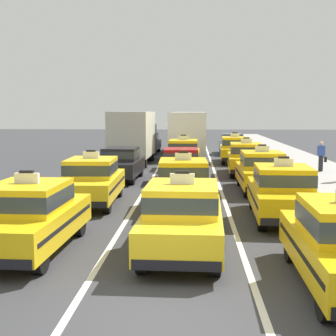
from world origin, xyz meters
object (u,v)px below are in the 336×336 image
at_px(taxi_left_second, 92,180).
at_px(sedan_left_fifth, 147,142).
at_px(sedan_center_sixth, 188,137).
at_px(pedestrian_trailing, 321,156).
at_px(taxi_right_third, 261,170).
at_px(taxi_center_second, 183,182).
at_px(bus_center_fifth, 188,131).
at_px(taxi_left_nearest, 30,216).
at_px(box_truck_left_fourth, 134,135).
at_px(taxi_right_fifth, 235,149).
at_px(sedan_right_sixth, 232,143).
at_px(sedan_left_third, 121,163).
at_px(sedan_center_third, 181,164).
at_px(taxi_center_fourth, 183,153).
at_px(taxi_center_nearest, 182,217).
at_px(taxi_right_fourth, 246,158).
at_px(taxi_right_second, 282,191).

relative_size(taxi_left_second, sedan_left_fifth, 1.06).
xyz_separation_m(sedan_center_sixth, pedestrian_trailing, (7.23, -19.82, 0.08)).
relative_size(sedan_center_sixth, taxi_right_third, 0.94).
relative_size(taxi_center_second, pedestrian_trailing, 2.94).
bearing_deg(bus_center_fifth, taxi_left_nearest, -97.44).
relative_size(box_truck_left_fourth, taxi_right_fifth, 1.52).
relative_size(box_truck_left_fourth, sedan_right_sixth, 1.63).
bearing_deg(taxi_left_nearest, pedestrian_trailing, 54.70).
height_order(sedan_left_third, pedestrian_trailing, pedestrian_trailing).
xyz_separation_m(sedan_center_third, taxi_right_third, (3.39, -2.54, 0.03)).
distance_m(taxi_left_nearest, sedan_left_third, 11.99).
bearing_deg(bus_center_fifth, sedan_left_fifth, 160.93).
bearing_deg(taxi_center_fourth, taxi_center_nearest, -88.91).
bearing_deg(sedan_left_fifth, pedestrian_trailing, -49.58).
bearing_deg(taxi_left_second, bus_center_fifth, 81.09).
distance_m(sedan_center_third, sedan_right_sixth, 15.42).
bearing_deg(taxi_center_fourth, taxi_right_fourth, -38.10).
relative_size(taxi_center_second, sedan_center_third, 1.06).
distance_m(sedan_left_fifth, taxi_center_second, 21.87).
relative_size(taxi_center_second, taxi_right_fourth, 0.99).
height_order(bus_center_fifth, taxi_right_fifth, bus_center_fifth).
bearing_deg(taxi_right_fourth, sedan_center_sixth, 98.94).
distance_m(bus_center_fifth, sedan_center_sixth, 8.79).
bearing_deg(pedestrian_trailing, taxi_right_second, -109.93).
distance_m(sedan_left_third, sedan_center_sixth, 22.98).
distance_m(taxi_left_nearest, taxi_right_third, 11.24).
bearing_deg(taxi_left_second, sedan_left_third, 88.78).
height_order(taxi_left_second, sedan_left_third, taxi_left_second).
bearing_deg(taxi_right_third, taxi_center_fourth, 113.12).
height_order(taxi_right_third, taxi_right_fourth, same).
relative_size(taxi_left_second, taxi_right_second, 0.99).
relative_size(taxi_center_nearest, sedan_center_third, 1.06).
height_order(taxi_right_fourth, pedestrian_trailing, taxi_right_fourth).
bearing_deg(box_truck_left_fourth, taxi_center_fourth, -38.78).
xyz_separation_m(sedan_right_sixth, pedestrian_trailing, (3.80, -11.66, 0.08)).
bearing_deg(sedan_center_third, taxi_center_nearest, -88.35).
bearing_deg(taxi_left_nearest, taxi_right_third, 53.78).
xyz_separation_m(sedan_left_fifth, taxi_right_fourth, (6.36, -12.75, 0.03)).
bearing_deg(sedan_left_third, taxi_left_second, -91.22).
bearing_deg(pedestrian_trailing, taxi_left_second, -138.78).
bearing_deg(taxi_right_fifth, sedan_left_third, -126.26).
height_order(taxi_left_nearest, taxi_right_second, same).
distance_m(sedan_left_fifth, taxi_right_third, 19.19).
distance_m(sedan_left_third, taxi_center_second, 7.17).
distance_m(taxi_right_fourth, taxi_right_fifth, 5.93).
relative_size(taxi_center_fourth, pedestrian_trailing, 2.93).
xyz_separation_m(taxi_center_nearest, taxi_right_second, (2.97, 3.73, 0.00)).
bearing_deg(taxi_right_fourth, taxi_center_second, -109.21).
height_order(sedan_left_third, taxi_right_fifth, taxi_right_fifth).
height_order(taxi_center_fourth, taxi_right_fifth, same).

